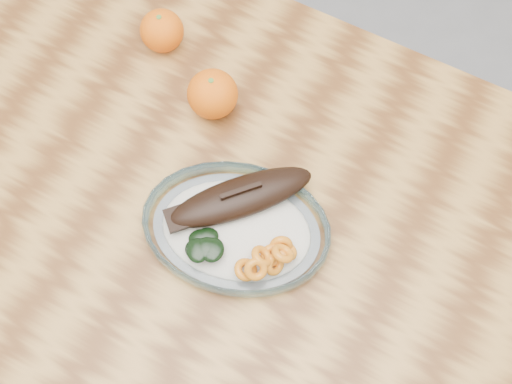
# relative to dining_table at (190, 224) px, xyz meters

# --- Properties ---
(ground) EXTENTS (3.00, 3.00, 0.00)m
(ground) POSITION_rel_dining_table_xyz_m (0.00, 0.00, -0.65)
(ground) COLOR slate
(ground) RESTS_ON ground
(dining_table) EXTENTS (1.20, 0.80, 0.75)m
(dining_table) POSITION_rel_dining_table_xyz_m (0.00, 0.00, 0.00)
(dining_table) COLOR brown
(dining_table) RESTS_ON ground
(plated_meal) EXTENTS (0.59, 0.59, 0.07)m
(plated_meal) POSITION_rel_dining_table_xyz_m (0.09, -0.00, 0.12)
(plated_meal) COLOR white
(plated_meal) RESTS_ON dining_table
(orange_left) EXTENTS (0.07, 0.07, 0.07)m
(orange_left) POSITION_rel_dining_table_xyz_m (-0.17, 0.22, 0.13)
(orange_left) COLOR #DF4A04
(orange_left) RESTS_ON dining_table
(orange_right) EXTENTS (0.08, 0.08, 0.08)m
(orange_right) POSITION_rel_dining_table_xyz_m (-0.04, 0.16, 0.14)
(orange_right) COLOR #DF4A04
(orange_right) RESTS_ON dining_table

